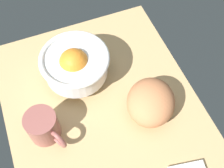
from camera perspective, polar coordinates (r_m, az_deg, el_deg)
ground_plane at (r=82.10cm, az=-0.72°, el=-7.70°), size 75.58×54.23×3.00cm
fruit_bowl at (r=82.63cm, az=-7.35°, el=3.96°), size 19.98×19.98×12.20cm
bread_loaf at (r=78.45cm, az=7.72°, el=-3.59°), size 19.43×19.01×9.75cm
mug at (r=77.22cm, az=-13.43°, el=-8.29°), size 11.92×8.88×8.90cm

